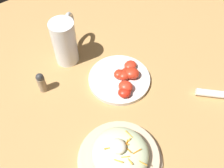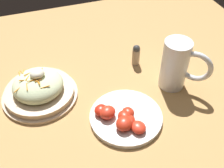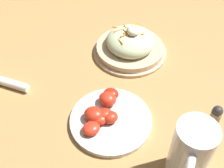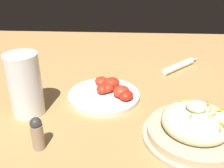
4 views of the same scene
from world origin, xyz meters
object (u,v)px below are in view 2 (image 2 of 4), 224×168
salad_plate (39,89)px  tomato_plate (124,117)px  beer_mug (176,67)px  salt_shaker (136,55)px

salad_plate → tomato_plate: (0.22, -0.18, -0.02)m
beer_mug → tomato_plate: bearing=-156.4°
tomato_plate → salt_shaker: size_ratio=2.68×
beer_mug → salt_shaker: bearing=117.7°
beer_mug → tomato_plate: (-0.21, -0.09, -0.06)m
salad_plate → beer_mug: 0.43m
tomato_plate → salt_shaker: 0.27m
tomato_plate → salt_shaker: bearing=60.3°
tomato_plate → salad_plate: bearing=140.1°
tomato_plate → beer_mug: bearing=23.6°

